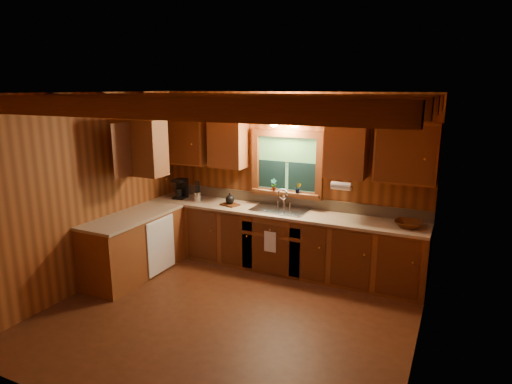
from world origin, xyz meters
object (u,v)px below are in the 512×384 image
(coffee_maker, at_px, (181,189))
(cutting_board, at_px, (230,205))
(sink, at_px, (279,213))
(wicker_basket, at_px, (409,224))

(coffee_maker, bearing_deg, cutting_board, -8.34)
(sink, relative_size, wicker_basket, 2.37)
(sink, relative_size, cutting_board, 3.09)
(coffee_maker, bearing_deg, sink, -4.27)
(coffee_maker, distance_m, cutting_board, 0.96)
(sink, height_order, coffee_maker, coffee_maker)
(sink, distance_m, coffee_maker, 1.75)
(coffee_maker, relative_size, wicker_basket, 0.93)
(sink, relative_size, coffee_maker, 2.56)
(wicker_basket, bearing_deg, coffee_maker, 179.67)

